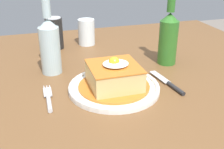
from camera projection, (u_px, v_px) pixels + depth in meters
name	position (u px, v px, depth m)	size (l,w,h in m)	color
dining_table	(105.00, 95.00, 0.96)	(1.34, 1.02, 0.73)	brown
main_plate	(114.00, 87.00, 0.79)	(0.26, 0.26, 0.02)	white
sandwich_meal	(114.00, 76.00, 0.78)	(0.20, 0.20, 0.09)	#C66B23
fork	(49.00, 100.00, 0.74)	(0.02, 0.14, 0.01)	silver
knife	(171.00, 85.00, 0.81)	(0.04, 0.17, 0.01)	#262628
soda_can	(54.00, 33.00, 1.10)	(0.07, 0.07, 0.12)	black
beer_bottle_clear	(50.00, 43.00, 0.87)	(0.06, 0.06, 0.27)	#ADC6CC
beer_bottle_green	(168.00, 35.00, 0.94)	(0.06, 0.06, 0.27)	#2D6B23
drinking_glass	(87.00, 34.00, 1.15)	(0.07, 0.07, 0.10)	#3F2314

